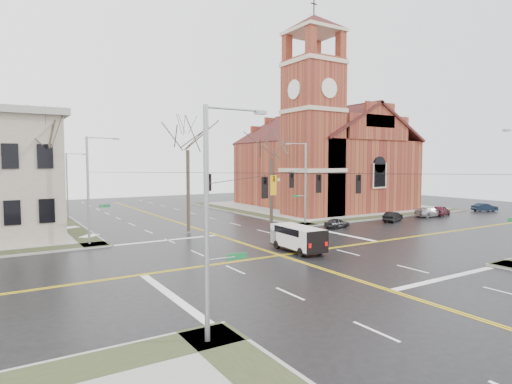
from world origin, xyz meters
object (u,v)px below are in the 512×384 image
signal_pole_nw (90,187)px  parked_car_e (485,207)px  church (320,153)px  parked_car_c (430,212)px  cargo_van (296,236)px  parked_car_d (441,210)px  tree_ne (271,155)px  streetlight_north_b (49,178)px  tree_nw_far (43,139)px  parked_car_b (393,217)px  streetlight_north_a (68,184)px  parked_car_a (337,223)px  signal_pole_sw (211,217)px  tree_nw_near (188,145)px  signal_pole_ne (304,181)px

signal_pole_nw → parked_car_e: (52.79, -3.25, -4.36)m
church → parked_car_c: size_ratio=6.40×
signal_pole_nw → cargo_van: signal_pole_nw is taller
parked_car_d → tree_ne: 25.10m
signal_pole_nw → tree_ne: size_ratio=0.83×
parked_car_c → parked_car_d: parked_car_d is taller
streetlight_north_b → tree_nw_far: size_ratio=0.65×
church → parked_car_d: size_ratio=7.00×
parked_car_b → tree_nw_far: size_ratio=0.29×
parked_car_c → tree_nw_far: (-43.95, 5.11, 8.28)m
streetlight_north_a → parked_car_e: bearing=-20.8°
signal_pole_nw → parked_car_a: (24.25, -3.65, -4.42)m
parked_car_c → church: bearing=21.0°
signal_pole_sw → tree_ne: size_ratio=0.83×
cargo_van → parked_car_b: cargo_van is taller
parked_car_a → parked_car_e: (28.54, 0.40, 0.06)m
parked_car_b → parked_car_c: bearing=-107.3°
church → tree_nw_far: 40.85m
streetlight_north_b → signal_pole_nw: bearing=-91.0°
streetlight_north_a → streetlight_north_b: (0.00, 20.00, 0.00)m
streetlight_north_b → tree_nw_near: 36.12m
parked_car_d → tree_ne: tree_ne is taller
cargo_van → tree_ne: size_ratio=0.48×
signal_pole_ne → parked_car_e: signal_pole_ne is taller
signal_pole_nw → streetlight_north_b: bearing=89.0°
church → tree_ne: size_ratio=2.54×
signal_pole_sw → parked_car_e: 56.53m
streetlight_north_b → church: bearing=-33.2°
signal_pole_sw → parked_car_a: bearing=38.6°
church → streetlight_north_b: size_ratio=3.44×
streetlight_north_b → tree_nw_far: 34.87m
tree_nw_far → parked_car_e: bearing=-5.5°
streetlight_north_b → parked_car_a: streetlight_north_b is taller
streetlight_north_b → parked_car_b: size_ratio=2.25×
streetlight_north_a → parked_car_d: size_ratio=2.04×
cargo_van → tree_ne: 15.74m
signal_pole_sw → streetlight_north_a: bearing=89.0°
church → cargo_van: bearing=-133.3°
streetlight_north_a → parked_car_c: streetlight_north_a is taller
cargo_van → parked_car_a: bearing=35.8°
streetlight_north_a → church: bearing=-5.2°
tree_ne → signal_pole_ne: bearing=-32.6°
church → parked_car_c: church is taller
signal_pole_nw → parked_car_d: signal_pole_nw is taller
signal_pole_sw → tree_nw_near: tree_nw_near is taller
parked_car_b → tree_nw_far: (-36.41, 5.61, 8.32)m
signal_pole_nw → parked_car_e: 53.07m
streetlight_north_a → parked_car_c: bearing=-25.9°
signal_pole_ne → tree_ne: tree_ne is taller
cargo_van → parked_car_b: size_ratio=1.48×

